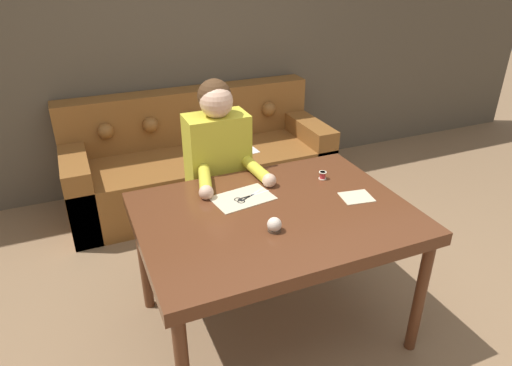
# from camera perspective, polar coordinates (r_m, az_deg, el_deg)

# --- Properties ---
(ground_plane) EXTENTS (16.00, 16.00, 0.00)m
(ground_plane) POSITION_cam_1_polar(r_m,az_deg,el_deg) (2.79, 4.36, -17.87)
(ground_plane) COLOR #846647
(wall_back) EXTENTS (8.00, 0.06, 2.60)m
(wall_back) POSITION_cam_1_polar(r_m,az_deg,el_deg) (4.09, -9.73, 17.48)
(wall_back) COLOR brown
(wall_back) RESTS_ON ground_plane
(dining_table) EXTENTS (1.39, 1.02, 0.78)m
(dining_table) POSITION_cam_1_polar(r_m,az_deg,el_deg) (2.38, 2.36, -5.05)
(dining_table) COLOR #562D19
(dining_table) RESTS_ON ground_plane
(couch) EXTENTS (2.20, 0.86, 0.90)m
(couch) POSITION_cam_1_polar(r_m,az_deg,el_deg) (3.99, -7.11, 2.54)
(couch) COLOR brown
(couch) RESTS_ON ground_plane
(person) EXTENTS (0.45, 0.58, 1.31)m
(person) POSITION_cam_1_polar(r_m,az_deg,el_deg) (2.90, -4.64, 0.23)
(person) COLOR #33281E
(person) RESTS_ON ground_plane
(pattern_paper_main) EXTENTS (0.34, 0.25, 0.00)m
(pattern_paper_main) POSITION_cam_1_polar(r_m,az_deg,el_deg) (2.46, -1.69, -1.88)
(pattern_paper_main) COLOR beige
(pattern_paper_main) RESTS_ON dining_table
(pattern_paper_offcut) EXTENTS (0.18, 0.16, 0.00)m
(pattern_paper_offcut) POSITION_cam_1_polar(r_m,az_deg,el_deg) (2.52, 12.45, -1.73)
(pattern_paper_offcut) COLOR beige
(pattern_paper_offcut) RESTS_ON dining_table
(scissors) EXTENTS (0.21, 0.12, 0.01)m
(scissors) POSITION_cam_1_polar(r_m,az_deg,el_deg) (2.46, -1.25, -1.88)
(scissors) COLOR silver
(scissors) RESTS_ON dining_table
(thread_spool) EXTENTS (0.04, 0.04, 0.05)m
(thread_spool) POSITION_cam_1_polar(r_m,az_deg,el_deg) (2.68, 8.32, 0.95)
(thread_spool) COLOR red
(thread_spool) RESTS_ON dining_table
(pin_cushion) EXTENTS (0.07, 0.07, 0.07)m
(pin_cushion) POSITION_cam_1_polar(r_m,az_deg,el_deg) (2.17, 2.31, -5.28)
(pin_cushion) COLOR #4C3828
(pin_cushion) RESTS_ON dining_table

